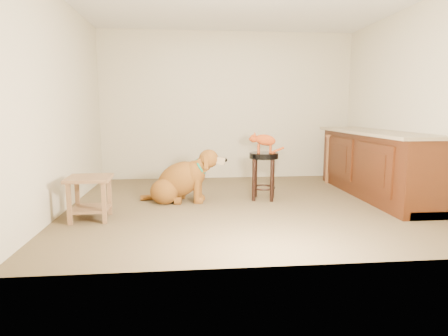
{
  "coord_description": "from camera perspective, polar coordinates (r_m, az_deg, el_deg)",
  "views": [
    {
      "loc": [
        -0.74,
        -4.77,
        1.23
      ],
      "look_at": [
        -0.24,
        0.25,
        0.45
      ],
      "focal_mm": 30.0,
      "sensor_mm": 36.0,
      "label": 1
    }
  ],
  "objects": [
    {
      "name": "floor",
      "position": [
        4.98,
        3.06,
        -5.52
      ],
      "size": [
        4.5,
        4.0,
        0.01
      ],
      "primitive_type": "cube",
      "color": "brown",
      "rests_on": "ground"
    },
    {
      "name": "padded_stool",
      "position": [
        5.19,
        6.06,
        0.26
      ],
      "size": [
        0.41,
        0.41,
        0.65
      ],
      "rotation": [
        0.0,
        0.0,
        -0.27
      ],
      "color": "black",
      "rests_on": "ground"
    },
    {
      "name": "cabinet_run",
      "position": [
        5.79,
        22.03,
        0.31
      ],
      "size": [
        0.7,
        2.56,
        0.94
      ],
      "color": "#411D0B",
      "rests_on": "ground"
    },
    {
      "name": "room_shell",
      "position": [
        4.84,
        3.23,
        14.08
      ],
      "size": [
        4.54,
        4.04,
        2.62
      ],
      "color": "beige",
      "rests_on": "ground"
    },
    {
      "name": "wood_stool",
      "position": [
        6.73,
        17.0,
        1.62
      ],
      "size": [
        0.57,
        0.57,
        0.83
      ],
      "rotation": [
        0.0,
        0.0,
        -0.35
      ],
      "color": "brown",
      "rests_on": "ground"
    },
    {
      "name": "golden_retriever",
      "position": [
        5.1,
        -6.65,
        -1.95
      ],
      "size": [
        1.19,
        0.64,
        0.76
      ],
      "rotation": [
        0.0,
        0.0,
        -0.15
      ],
      "color": "brown",
      "rests_on": "ground"
    },
    {
      "name": "side_table",
      "position": [
        4.48,
        -19.77,
        -3.37
      ],
      "size": [
        0.49,
        0.49,
        0.49
      ],
      "rotation": [
        0.0,
        0.0,
        0.04
      ],
      "color": "brown",
      "rests_on": "ground"
    },
    {
      "name": "tabby_kitten",
      "position": [
        5.15,
        6.0,
        4.18
      ],
      "size": [
        0.49,
        0.22,
        0.31
      ],
      "rotation": [
        0.0,
        0.0,
        -0.27
      ],
      "color": "#93350E",
      "rests_on": "padded_stool"
    }
  ]
}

